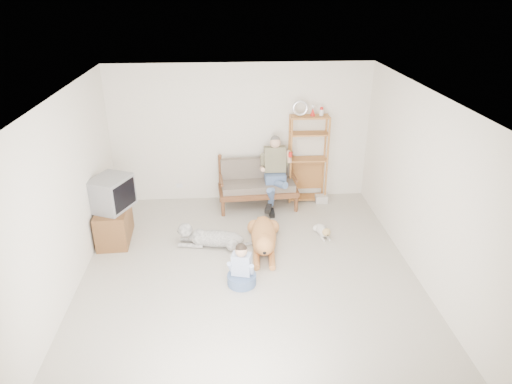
{
  "coord_description": "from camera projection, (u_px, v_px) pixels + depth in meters",
  "views": [
    {
      "loc": [
        -0.3,
        -5.72,
        4.03
      ],
      "look_at": [
        0.17,
        1.0,
        0.91
      ],
      "focal_mm": 32.0,
      "sensor_mm": 36.0,
      "label": 1
    }
  ],
  "objects": [
    {
      "name": "wall_outlet",
      "position": [
        179.0,
        185.0,
        9.16
      ],
      "size": [
        0.12,
        0.02,
        0.08
      ],
      "primitive_type": "cube",
      "color": "silver",
      "rests_on": "ground"
    },
    {
      "name": "wall_left",
      "position": [
        64.0,
        199.0,
        6.16
      ],
      "size": [
        0.0,
        5.5,
        5.5
      ],
      "primitive_type": "plane",
      "rotation": [
        1.57,
        0.0,
        1.57
      ],
      "color": "silver",
      "rests_on": "ground"
    },
    {
      "name": "golden_retriever",
      "position": [
        264.0,
        238.0,
        7.47
      ],
      "size": [
        0.49,
        1.68,
        0.51
      ],
      "rotation": [
        0.0,
        0.0,
        -0.07
      ],
      "color": "#C77B45",
      "rests_on": "ground"
    },
    {
      "name": "floor",
      "position": [
        249.0,
        275.0,
        6.89
      ],
      "size": [
        5.5,
        5.5,
        0.0
      ],
      "primitive_type": "plane",
      "color": "beige",
      "rests_on": "ground"
    },
    {
      "name": "book_stack",
      "position": [
        321.0,
        199.0,
        9.12
      ],
      "size": [
        0.24,
        0.18,
        0.15
      ],
      "primitive_type": "cube",
      "rotation": [
        0.0,
        0.0,
        -0.02
      ],
      "color": "silver",
      "rests_on": "ground"
    },
    {
      "name": "shaggy_dog",
      "position": [
        209.0,
        237.0,
        7.58
      ],
      "size": [
        1.36,
        0.46,
        0.4
      ],
      "rotation": [
        0.0,
        0.0,
        -1.73
      ],
      "color": "white",
      "rests_on": "ground"
    },
    {
      "name": "man",
      "position": [
        274.0,
        178.0,
        8.61
      ],
      "size": [
        0.54,
        0.77,
        1.25
      ],
      "color": "slate",
      "rests_on": "loveseat"
    },
    {
      "name": "wall_right",
      "position": [
        424.0,
        189.0,
        6.48
      ],
      "size": [
        0.0,
        5.5,
        5.5
      ],
      "primitive_type": "plane",
      "rotation": [
        1.57,
        0.0,
        -1.57
      ],
      "color": "silver",
      "rests_on": "ground"
    },
    {
      "name": "crt_tv",
      "position": [
        111.0,
        193.0,
        7.47
      ],
      "size": [
        0.74,
        0.81,
        0.55
      ],
      "rotation": [
        0.0,
        0.0,
        -0.41
      ],
      "color": "slate",
      "rests_on": "tv_stand"
    },
    {
      "name": "terrier",
      "position": [
        323.0,
        231.0,
        7.9
      ],
      "size": [
        0.23,
        0.6,
        0.22
      ],
      "rotation": [
        0.0,
        0.0,
        0.16
      ],
      "color": "silver",
      "rests_on": "ground"
    },
    {
      "name": "wall_front",
      "position": [
        267.0,
        332.0,
        3.83
      ],
      "size": [
        5.0,
        0.0,
        5.0
      ],
      "primitive_type": "plane",
      "rotation": [
        -1.57,
        0.0,
        0.0
      ],
      "color": "silver",
      "rests_on": "ground"
    },
    {
      "name": "etagere",
      "position": [
        308.0,
        158.0,
        8.91
      ],
      "size": [
        0.77,
        0.34,
        2.03
      ],
      "color": "#C3793D",
      "rests_on": "ground"
    },
    {
      "name": "ceiling",
      "position": [
        248.0,
        97.0,
        5.76
      ],
      "size": [
        5.5,
        5.5,
        0.0
      ],
      "primitive_type": "plane",
      "rotation": [
        3.14,
        0.0,
        0.0
      ],
      "color": "silver",
      "rests_on": "ground"
    },
    {
      "name": "child",
      "position": [
        242.0,
        270.0,
        6.59
      ],
      "size": [
        0.42,
        0.42,
        0.67
      ],
      "rotation": [
        0.0,
        0.0,
        -0.26
      ],
      "color": "slate",
      "rests_on": "ground"
    },
    {
      "name": "loveseat",
      "position": [
        258.0,
        182.0,
        8.83
      ],
      "size": [
        1.54,
        0.79,
        0.95
      ],
      "rotation": [
        0.0,
        0.0,
        0.06
      ],
      "color": "brown",
      "rests_on": "ground"
    },
    {
      "name": "tv_stand",
      "position": [
        114.0,
        224.0,
        7.71
      ],
      "size": [
        0.55,
        0.92,
        0.6
      ],
      "rotation": [
        0.0,
        0.0,
        0.05
      ],
      "color": "brown",
      "rests_on": "ground"
    },
    {
      "name": "wall_back",
      "position": [
        241.0,
        134.0,
        8.81
      ],
      "size": [
        5.0,
        0.0,
        5.0
      ],
      "primitive_type": "plane",
      "rotation": [
        1.57,
        0.0,
        0.0
      ],
      "color": "silver",
      "rests_on": "ground"
    }
  ]
}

